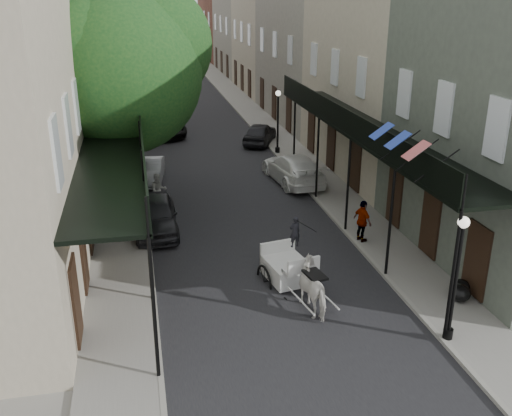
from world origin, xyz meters
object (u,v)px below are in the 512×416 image
car_left_mid (150,171)px  tree_near (129,64)px  horse (316,288)px  pedestrian_walking (159,190)px  pedestrian_sidewalk_left (135,136)px  pedestrian_sidewalk_right (362,221)px  car_left_near (156,215)px  car_right_far (260,133)px  lamppost_left (142,199)px  car_right_near (293,169)px  carriage (283,250)px  lamppost_right_near (456,277)px  lamppost_right_far (278,121)px  tree_far (129,48)px  car_left_far (159,125)px

car_left_mid → tree_near: bearing=-91.0°
horse → car_left_mid: bearing=-82.3°
tree_near → pedestrian_walking: size_ratio=6.14×
horse → pedestrian_sidewalk_left: size_ratio=1.09×
pedestrian_sidewalk_right → car_left_near: 8.33m
tree_near → car_right_far: 14.33m
lamppost_left → car_right_near: 10.26m
car_right_near → car_left_near: bearing=28.9°
carriage → car_left_mid: (-4.11, 11.43, -0.41)m
lamppost_right_near → lamppost_right_far: bearing=90.0°
tree_near → car_left_near: (0.60, -2.50, -5.76)m
pedestrian_walking → pedestrian_sidewalk_left: 9.99m
tree_near → car_left_mid: 7.18m
carriage → tree_far: bearing=92.0°
lamppost_right_near → tree_near: bearing=124.3°
pedestrian_walking → car_left_near: size_ratio=0.37×
pedestrian_walking → pedestrian_sidewalk_right: size_ratio=0.94×
car_left_far → car_right_near: car_left_far is taller
lamppost_left → car_left_mid: 8.38m
pedestrian_sidewalk_right → car_left_mid: pedestrian_sidewalk_right is taller
pedestrian_sidewalk_left → car_left_far: (1.68, 3.78, -0.22)m
lamppost_right_far → pedestrian_walking: lamppost_right_far is taller
car_left_mid → lamppost_left: bearing=-86.1°
car_left_far → pedestrian_sidewalk_right: bearing=-86.8°
horse → carriage: size_ratio=0.71×
tree_far → pedestrian_sidewalk_right: bearing=-66.5°
tree_near → car_left_far: 15.29m
pedestrian_walking → pedestrian_sidewalk_right: pedestrian_sidewalk_right is taller
lamppost_right_far → pedestrian_sidewalk_right: 13.27m
pedestrian_sidewalk_left → car_left_near: bearing=65.2°
horse → car_left_far: 24.07m
car_left_mid → car_right_near: car_right_near is taller
tree_near → pedestrian_sidewalk_right: tree_near is taller
lamppost_right_near → car_right_far: (-0.50, 22.70, -1.37)m
lamppost_right_far → car_right_near: (-0.50, -5.34, -1.31)m
car_left_far → car_right_near: (6.20, -11.60, -0.00)m
horse → car_left_near: bearing=-68.4°
horse → car_right_far: size_ratio=0.46×
tree_far → car_left_near: size_ratio=2.03×
car_right_near → car_right_far: 8.05m
tree_far → pedestrian_walking: (0.91, -13.64, -5.05)m
tree_far → horse: bearing=-77.6°
tree_near → lamppost_right_far: 12.24m
tree_far → horse: tree_far is taller
lamppost_right_near → car_left_mid: bearing=115.4°
lamppost_left → pedestrian_sidewalk_right: 8.46m
tree_far → lamppost_left: 18.57m
lamppost_right_far → car_right_near: 5.53m
lamppost_right_near → car_left_far: 27.13m
carriage → car_right_near: size_ratio=0.51×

